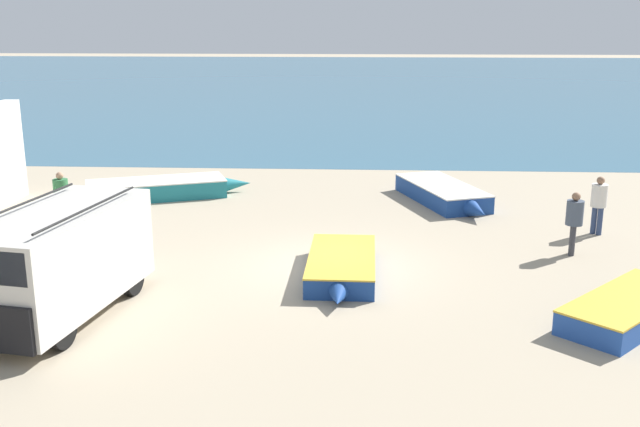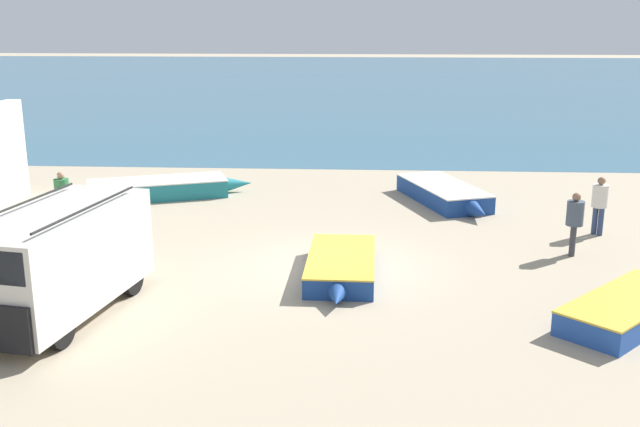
% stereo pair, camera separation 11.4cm
% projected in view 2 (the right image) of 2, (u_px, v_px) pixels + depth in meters
% --- Properties ---
extents(ground_plane, '(200.00, 200.00, 0.00)m').
position_uv_depth(ground_plane, '(330.00, 267.00, 18.52)').
color(ground_plane, tan).
extents(sea_water, '(120.00, 80.00, 0.01)m').
position_uv_depth(sea_water, '(356.00, 82.00, 68.66)').
color(sea_water, '#33607A').
rests_on(sea_water, ground_plane).
extents(parked_van, '(2.69, 4.95, 2.37)m').
position_uv_depth(parked_van, '(58.00, 259.00, 15.26)').
color(parked_van, beige).
rests_on(parked_van, ground_plane).
extents(fishing_rowboat_0, '(3.67, 3.80, 0.52)m').
position_uv_depth(fishing_rowboat_0, '(631.00, 308.00, 15.31)').
color(fishing_rowboat_0, '#234CA3').
rests_on(fishing_rowboat_0, ground_plane).
extents(fishing_rowboat_1, '(2.96, 5.03, 0.59)m').
position_uv_depth(fishing_rowboat_1, '(445.00, 194.00, 24.79)').
color(fishing_rowboat_1, navy).
rests_on(fishing_rowboat_1, ground_plane).
extents(fishing_rowboat_2, '(5.60, 3.16, 0.61)m').
position_uv_depth(fishing_rowboat_2, '(163.00, 188.00, 25.54)').
color(fishing_rowboat_2, '#1E757F').
rests_on(fishing_rowboat_2, ground_plane).
extents(fishing_rowboat_3, '(1.63, 4.22, 0.50)m').
position_uv_depth(fishing_rowboat_3, '(341.00, 266.00, 17.82)').
color(fishing_rowboat_3, navy).
rests_on(fishing_rowboat_3, ground_plane).
extents(fisherman_0, '(0.44, 0.44, 1.68)m').
position_uv_depth(fisherman_0, '(600.00, 200.00, 20.99)').
color(fisherman_0, navy).
rests_on(fisherman_0, ground_plane).
extents(fisherman_1, '(0.43, 0.43, 1.64)m').
position_uv_depth(fisherman_1, '(62.00, 194.00, 21.87)').
color(fisherman_1, navy).
rests_on(fisherman_1, ground_plane).
extents(fisherman_2, '(0.44, 0.44, 1.67)m').
position_uv_depth(fisherman_2, '(575.00, 218.00, 19.20)').
color(fisherman_2, '#38383D').
rests_on(fisherman_2, ground_plane).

